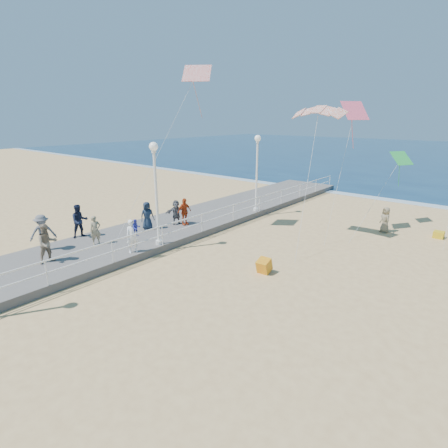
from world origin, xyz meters
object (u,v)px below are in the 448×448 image
Objects in this scene: lamp_post_far at (257,165)px; woman_holding_toddler at (132,236)px; spectator_3 at (184,212)px; spectator_7 at (80,221)px; box_kite at (264,267)px; beach_walker_c at (385,220)px; spectator_5 at (176,212)px; spectator_6 at (95,230)px; lamp_post_mid at (156,183)px; spectator_1 at (47,243)px; spectator_4 at (147,216)px; beach_chair_left at (439,235)px; toddler_held at (136,228)px; spectator_2 at (43,233)px.

lamp_post_far is 3.15× the size of woman_holding_toddler.
spectator_3 is 6.05m from spectator_7.
beach_walker_c is at bearing 72.24° from box_kite.
spectator_5 is 0.99× the size of spectator_6.
spectator_3 is (-1.45, 3.30, -2.41)m from lamp_post_mid.
spectator_5 is at bearing 120.34° from spectator_3.
lamp_post_mid is at bearing -148.72° from spectator_3.
lamp_post_far reaches higher than spectator_6.
spectator_6 is at bearing 13.35° from spectator_1.
lamp_post_mid is 2.84× the size of spectator_7.
spectator_7 reaches higher than woman_holding_toddler.
spectator_4 is 3.74m from spectator_7.
spectator_3 is at bearing -145.26° from beach_chair_left.
spectator_7 is at bearing -176.71° from spectator_5.
lamp_post_mid is at bearing -82.76° from beach_walker_c.
lamp_post_far reaches higher than beach_walker_c.
spectator_4 is at bearing -169.02° from spectator_5.
lamp_post_far is 10.26m from box_kite.
lamp_post_mid is 6.17× the size of toddler_held.
beach_chair_left is (13.07, 8.93, -0.97)m from spectator_5.
beach_chair_left is at bearing 15.17° from lamp_post_far.
spectator_1 is at bearing -78.95° from beach_walker_c.
spectator_6 is at bearing 122.34° from woman_holding_toddler.
spectator_7 reaches higher than spectator_3.
toddler_held reaches higher than woman_holding_toddler.
spectator_3 is (2.24, 7.63, -0.09)m from spectator_2.
spectator_1 reaches higher than spectator_4.
lamp_post_mid and lamp_post_far have the same top height.
spectator_3 is 2.83× the size of box_kite.
lamp_post_mid reaches higher than spectator_1.
spectator_2 is at bearing -132.17° from beach_chair_left.
toddler_held is (0.15, 0.15, 0.44)m from woman_holding_toddler.
toddler_held is 0.46× the size of spectator_2.
box_kite is at bearing -75.83° from spectator_5.
lamp_post_mid is at bearing -19.33° from spectator_2.
spectator_5 is (-1.91, 4.69, -0.07)m from woman_holding_toddler.
spectator_7 is 18.16m from beach_walker_c.
lamp_post_far is at bearing -6.83° from spectator_3.
spectator_7 is (-1.75, -3.31, 0.09)m from spectator_4.
toddler_held reaches higher than spectator_6.
spectator_3 is at bearing 113.79° from lamp_post_mid.
toddler_held is 0.47× the size of spectator_1.
spectator_6 is at bearing -139.32° from lamp_post_mid.
spectator_1 is 1.20× the size of spectator_5.
toddler_held is 17.45m from beach_chair_left.
lamp_post_mid is 2.83× the size of spectator_2.
spectator_7 is 1.16× the size of beach_walker_c.
woman_holding_toddler is 4.23m from spectator_7.
spectator_7 reaches higher than beach_walker_c.
spectator_2 reaches higher than spectator_6.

